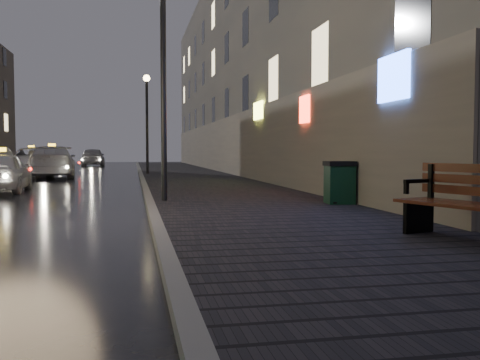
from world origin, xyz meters
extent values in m
plane|color=black|center=(0.00, 0.00, 0.00)|extent=(120.00, 120.00, 0.00)
cube|color=black|center=(3.90, 21.00, 0.07)|extent=(4.60, 58.00, 0.15)
cube|color=slate|center=(1.50, 21.00, 0.07)|extent=(0.20, 58.00, 0.15)
cube|color=#605B54|center=(7.10, 25.00, 6.50)|extent=(1.80, 50.00, 13.00)
cylinder|color=black|center=(1.85, 6.00, 2.65)|extent=(0.14, 0.14, 5.00)
cylinder|color=black|center=(1.85, 22.00, 2.65)|extent=(0.14, 0.14, 5.00)
sphere|color=#FFD88C|center=(1.85, 22.00, 5.25)|extent=(0.36, 0.36, 0.36)
cube|color=black|center=(5.28, 0.06, 0.38)|extent=(0.56, 0.24, 0.46)
cube|color=black|center=(5.52, 0.13, 0.78)|extent=(0.09, 0.09, 0.80)
cube|color=black|center=(5.23, 0.04, 0.92)|extent=(0.47, 0.20, 0.06)
cube|color=#421E0E|center=(5.54, -0.76, 0.64)|extent=(1.29, 2.17, 0.05)
cube|color=black|center=(5.80, 4.48, 0.59)|extent=(0.65, 0.65, 0.87)
cube|color=black|center=(5.80, 4.48, 1.08)|extent=(0.70, 0.70, 0.11)
imported|color=silver|center=(-3.20, 11.67, 0.67)|extent=(1.75, 4.01, 1.35)
imported|color=silver|center=(-2.94, 21.31, 0.80)|extent=(2.81, 5.73, 1.60)
imported|color=silver|center=(-4.97, 27.19, 0.78)|extent=(3.22, 5.86, 1.56)
imported|color=#95949B|center=(-2.41, 41.99, 0.81)|extent=(2.02, 4.82, 1.63)
camera|label=1|loc=(1.11, -7.20, 1.37)|focal=40.00mm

